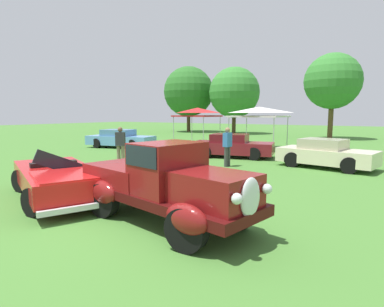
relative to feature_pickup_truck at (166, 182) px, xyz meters
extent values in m
plane|color=#42752D|center=(-0.53, -0.27, -0.87)|extent=(120.00, 120.00, 0.00)
cube|color=#400B0B|center=(-0.04, 0.01, -0.31)|extent=(4.54, 2.30, 0.20)
cube|color=maroon|center=(1.23, -0.26, 0.07)|extent=(1.79, 1.39, 0.60)
ellipsoid|color=silver|center=(2.04, -0.42, 0.05)|extent=(0.26, 0.54, 0.68)
cube|color=maroon|center=(0.08, -0.02, 0.31)|extent=(1.29, 1.56, 1.04)
cube|color=black|center=(0.08, -0.02, 0.61)|extent=(1.21, 1.57, 0.40)
cube|color=maroon|center=(-1.24, 0.26, -0.01)|extent=(2.13, 1.76, 0.48)
ellipsoid|color=maroon|center=(1.45, 0.44, -0.31)|extent=(0.97, 0.54, 0.52)
ellipsoid|color=maroon|center=(1.15, -0.98, -0.31)|extent=(0.97, 0.54, 0.52)
ellipsoid|color=maroon|center=(-1.09, 0.96, -0.31)|extent=(0.97, 0.54, 0.52)
ellipsoid|color=maroon|center=(-1.38, -0.45, -0.31)|extent=(0.97, 0.54, 0.52)
sphere|color=silver|center=(2.17, 0.00, 0.13)|extent=(0.18, 0.18, 0.18)
sphere|color=silver|center=(1.99, -0.86, 0.13)|extent=(0.18, 0.18, 0.18)
cylinder|color=black|center=(1.45, 0.44, -0.49)|extent=(0.76, 0.24, 0.76)
cylinder|color=black|center=(1.15, -0.98, -0.49)|extent=(0.76, 0.24, 0.76)
cylinder|color=black|center=(-1.09, 0.96, -0.49)|extent=(0.76, 0.24, 0.76)
cylinder|color=black|center=(-1.38, -0.45, -0.49)|extent=(0.76, 0.24, 0.76)
cube|color=red|center=(-3.65, -0.01, -0.30)|extent=(4.60, 3.33, 0.52)
cube|color=red|center=(-2.51, -0.52, -0.10)|extent=(2.17, 2.03, 0.20)
cube|color=black|center=(-3.40, -0.12, 0.12)|extent=(0.57, 1.16, 0.82)
cube|color=black|center=(-4.02, 0.16, -0.06)|extent=(0.75, 1.21, 0.28)
cube|color=silver|center=(-1.62, -0.93, -0.59)|extent=(0.77, 1.55, 0.12)
cylinder|color=black|center=(-2.08, 0.14, -0.54)|extent=(0.66, 0.20, 0.66)
cylinder|color=black|center=(-2.72, -1.27, -0.54)|extent=(0.66, 0.20, 0.66)
cylinder|color=black|center=(-4.53, 1.24, -0.54)|extent=(0.66, 0.20, 0.66)
cylinder|color=black|center=(-5.17, -0.17, -0.54)|extent=(0.66, 0.20, 0.66)
cube|color=#669EDB|center=(-11.42, 10.22, -0.37)|extent=(4.76, 2.57, 0.60)
cube|color=#517EAF|center=(-11.59, 10.18, 0.13)|extent=(2.24, 1.82, 0.44)
cylinder|color=black|center=(-9.94, 9.74, -0.55)|extent=(0.64, 0.22, 0.64)
cylinder|color=black|center=(-12.58, 9.19, -0.55)|extent=(0.64, 0.22, 0.64)
cube|color=maroon|center=(-3.07, 9.94, -0.37)|extent=(4.42, 2.57, 0.60)
cube|color=maroon|center=(-3.23, 9.90, 0.13)|extent=(2.10, 1.82, 0.44)
cylinder|color=black|center=(-1.68, 9.46, -0.55)|extent=(0.64, 0.22, 0.64)
cylinder|color=black|center=(-4.11, 8.90, -0.55)|extent=(0.64, 0.22, 0.64)
cube|color=beige|center=(1.67, 9.04, -0.37)|extent=(4.08, 2.37, 0.60)
cube|color=#B3AB8E|center=(1.52, 9.07, 0.13)|extent=(1.93, 1.73, 0.44)
cylinder|color=black|center=(2.66, 8.07, -0.55)|extent=(0.64, 0.22, 0.64)
cylinder|color=black|center=(0.40, 8.49, -0.55)|extent=(0.64, 0.22, 0.64)
cylinder|color=#383838|center=(-2.02, 7.24, -0.44)|extent=(0.16, 0.16, 0.86)
cylinder|color=#383838|center=(-2.04, 7.05, -0.44)|extent=(0.16, 0.16, 0.86)
cube|color=#336BB2|center=(-2.03, 7.15, 0.29)|extent=(0.28, 0.42, 0.60)
sphere|color=#936B4C|center=(-2.03, 7.15, 0.71)|extent=(0.22, 0.22, 0.22)
cylinder|color=#7F7056|center=(-6.20, 5.09, -0.44)|extent=(0.16, 0.16, 0.86)
cylinder|color=#7F7056|center=(-6.38, 5.00, -0.44)|extent=(0.16, 0.16, 0.86)
cube|color=#2D2D33|center=(-6.29, 5.04, 0.29)|extent=(0.46, 0.39, 0.60)
sphere|color=brown|center=(-6.29, 5.04, 0.71)|extent=(0.22, 0.22, 0.22)
cylinder|color=#B7B7BC|center=(-6.99, 16.16, 0.16)|extent=(0.05, 0.05, 2.05)
cylinder|color=#B7B7BC|center=(-6.99, 13.65, 0.16)|extent=(0.05, 0.05, 2.05)
cylinder|color=#B7B7BC|center=(-9.50, 16.16, 0.16)|extent=(0.05, 0.05, 2.05)
cylinder|color=#B7B7BC|center=(-9.50, 13.65, 0.16)|extent=(0.05, 0.05, 2.05)
cube|color=red|center=(-8.25, 14.90, 1.23)|extent=(2.79, 2.79, 0.10)
pyramid|color=red|center=(-8.25, 14.90, 1.65)|extent=(2.73, 2.73, 0.38)
cylinder|color=#B7B7BC|center=(-1.84, 15.76, 0.16)|extent=(0.05, 0.05, 2.05)
cylinder|color=#B7B7BC|center=(-1.84, 12.89, 0.16)|extent=(0.05, 0.05, 2.05)
cylinder|color=#B7B7BC|center=(-4.71, 15.76, 0.16)|extent=(0.05, 0.05, 2.05)
cylinder|color=#B7B7BC|center=(-4.71, 12.89, 0.16)|extent=(0.05, 0.05, 2.05)
cube|color=silver|center=(-3.28, 14.33, 1.23)|extent=(3.19, 3.19, 0.10)
pyramid|color=silver|center=(-3.28, 14.33, 1.65)|extent=(3.13, 3.13, 0.38)
cylinder|color=#47331E|center=(-17.72, 28.46, 0.78)|extent=(0.44, 0.44, 3.28)
sphere|color=#286623|center=(-17.72, 28.46, 4.11)|extent=(6.16, 6.16, 6.16)
cylinder|color=#47331E|center=(-11.36, 28.15, 0.67)|extent=(0.44, 0.44, 3.07)
sphere|color=#337A2D|center=(-11.36, 28.15, 3.77)|extent=(5.70, 5.70, 5.70)
cylinder|color=brown|center=(-0.78, 25.91, 1.03)|extent=(0.44, 0.44, 3.79)
sphere|color=#337A2D|center=(-0.78, 25.91, 4.28)|extent=(4.94, 4.94, 4.94)
camera|label=1|loc=(3.91, -5.19, 1.42)|focal=29.65mm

